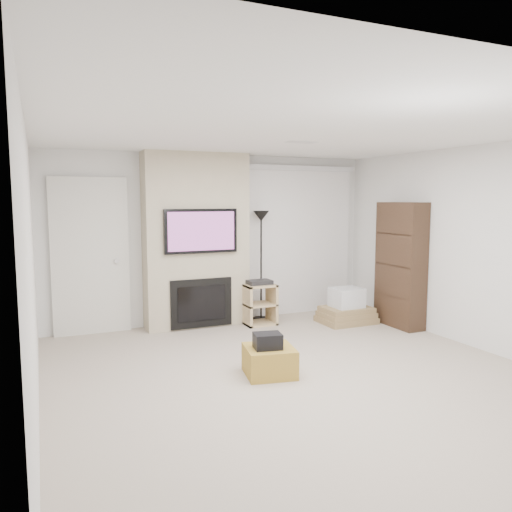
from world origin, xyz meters
name	(u,v)px	position (x,y,z in m)	size (l,w,h in m)	color
floor	(303,379)	(0.00, 0.00, 0.00)	(5.00, 5.50, 0.00)	#B2A392
ceiling	(305,132)	(0.00, 0.00, 2.50)	(5.00, 5.50, 0.00)	white
wall_back	(215,239)	(0.00, 2.75, 1.25)	(5.00, 2.50, 0.00)	white
wall_left	(32,273)	(-2.50, 0.00, 1.25)	(5.50, 2.50, 0.00)	white
wall_right	(486,249)	(2.50, 0.00, 1.25)	(5.50, 2.50, 0.00)	white
hvac_vent	(302,142)	(0.40, 0.80, 2.50)	(0.35, 0.18, 0.01)	silver
ottoman	(269,361)	(-0.27, 0.24, 0.15)	(0.50, 0.50, 0.30)	olive
black_bag	(268,341)	(-0.30, 0.21, 0.38)	(0.28, 0.22, 0.16)	black
fireplace_wall	(197,242)	(-0.35, 2.54, 1.24)	(1.50, 0.47, 2.50)	#BEB093
entry_door	(90,257)	(-1.80, 2.71, 1.05)	(1.02, 0.11, 2.14)	silver
vertical_blinds	(298,235)	(1.40, 2.70, 1.27)	(1.98, 0.10, 2.37)	silver
floor_lamp	(261,234)	(0.65, 2.50, 1.31)	(0.25, 0.25, 1.67)	black
av_stand	(259,301)	(0.51, 2.24, 0.35)	(0.45, 0.38, 0.66)	tan
box_stack	(346,309)	(1.74, 1.80, 0.20)	(0.79, 0.60, 0.53)	#9A7E52
bookshelf	(401,265)	(2.34, 1.33, 0.90)	(0.30, 0.80, 1.80)	#2F1F14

